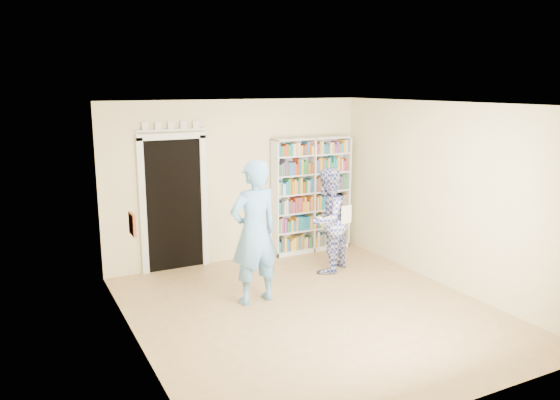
% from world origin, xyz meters
% --- Properties ---
extents(floor, '(5.00, 5.00, 0.00)m').
position_xyz_m(floor, '(0.00, 0.00, 0.00)').
color(floor, '#99744A').
rests_on(floor, ground).
extents(ceiling, '(5.00, 5.00, 0.00)m').
position_xyz_m(ceiling, '(0.00, 0.00, 2.70)').
color(ceiling, white).
rests_on(ceiling, wall_back).
extents(wall_back, '(4.50, 0.00, 4.50)m').
position_xyz_m(wall_back, '(0.00, 2.50, 1.35)').
color(wall_back, beige).
rests_on(wall_back, floor).
extents(wall_left, '(0.00, 5.00, 5.00)m').
position_xyz_m(wall_left, '(-2.25, 0.00, 1.35)').
color(wall_left, beige).
rests_on(wall_left, floor).
extents(wall_right, '(0.00, 5.00, 5.00)m').
position_xyz_m(wall_right, '(2.25, 0.00, 1.35)').
color(wall_right, beige).
rests_on(wall_right, floor).
extents(bookshelf, '(1.48, 0.28, 2.03)m').
position_xyz_m(bookshelf, '(1.35, 2.34, 1.03)').
color(bookshelf, white).
rests_on(bookshelf, floor).
extents(doorway, '(1.10, 0.08, 2.43)m').
position_xyz_m(doorway, '(-1.10, 2.48, 1.18)').
color(doorway, black).
rests_on(doorway, floor).
extents(wall_art, '(0.03, 0.25, 0.25)m').
position_xyz_m(wall_art, '(-2.23, 0.20, 1.40)').
color(wall_art, maroon).
rests_on(wall_art, wall_left).
extents(man_blue, '(0.77, 0.55, 1.97)m').
position_xyz_m(man_blue, '(-0.54, 0.63, 0.99)').
color(man_blue, '#5E9DD2').
rests_on(man_blue, floor).
extents(man_plaid, '(1.02, 0.96, 1.68)m').
position_xyz_m(man_plaid, '(1.02, 1.27, 0.84)').
color(man_plaid, '#2F348F').
rests_on(man_plaid, floor).
extents(paper_sheet, '(0.20, 0.04, 0.29)m').
position_xyz_m(paper_sheet, '(1.20, 1.01, 0.96)').
color(paper_sheet, white).
rests_on(paper_sheet, man_plaid).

